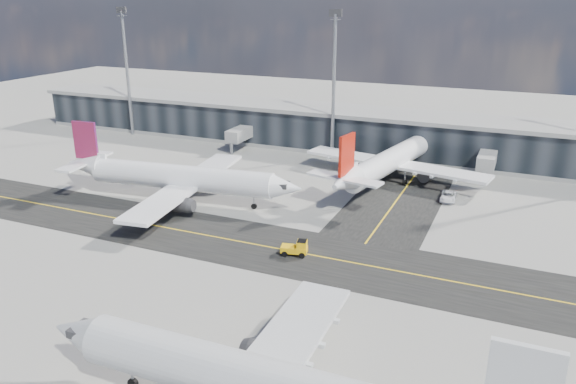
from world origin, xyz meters
name	(u,v)px	position (x,y,z in m)	size (l,w,h in m)	color
ground	(210,250)	(0.00, 0.00, 0.00)	(300.00, 300.00, 0.00)	gray
taxiway_lanes	(272,226)	(3.91, 10.74, 0.01)	(180.00, 63.00, 0.03)	black
terminal_concourse	(343,131)	(0.04, 54.93, 4.09)	(152.00, 19.80, 8.80)	black
floodlight_masts	(334,81)	(0.00, 48.00, 15.61)	(102.50, 0.70, 28.90)	gray
airliner_af	(178,178)	(-14.08, 14.10, 3.96)	(40.53, 34.65, 12.00)	white
airliner_redtail	(391,161)	(14.62, 37.26, 3.92)	(34.22, 39.90, 11.86)	white
baggage_tug	(297,248)	(10.91, 3.16, 1.05)	(3.61, 2.37, 2.09)	yellow
service_van	(448,196)	(25.64, 31.55, 0.70)	(2.34, 5.07, 1.41)	white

